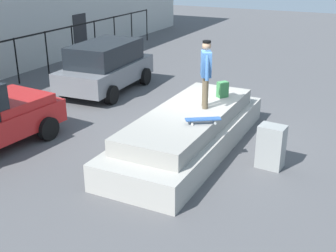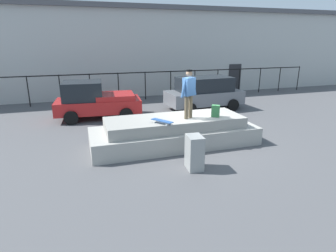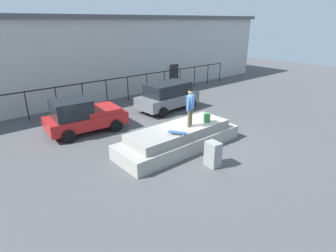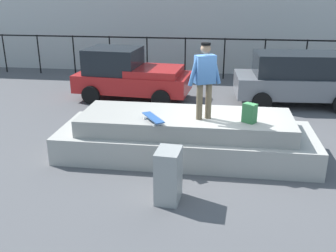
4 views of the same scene
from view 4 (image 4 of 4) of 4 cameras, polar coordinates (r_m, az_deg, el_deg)
ground_plane at (r=9.42m, az=8.02°, el=-4.44°), size 60.00×60.00×0.00m
concrete_ledge at (r=9.24m, az=2.61°, el=-1.58°), size 6.07×2.11×1.03m
skateboarder at (r=8.52m, az=5.50°, el=7.41°), size 0.74×0.44×1.71m
skateboard at (r=8.49m, az=-2.23°, el=1.22°), size 0.62×0.80×0.12m
backpack at (r=8.63m, az=12.05°, el=1.89°), size 0.34×0.33×0.43m
car_red_pickup_near at (r=13.95m, az=-5.84°, el=7.65°), size 4.17×2.33×1.82m
car_grey_hatchback_mid at (r=13.92m, az=18.68°, el=6.84°), size 4.24×2.31×1.78m
utility_box at (r=7.28m, az=0.06°, el=-7.37°), size 0.49×0.63×1.04m
fence_row at (r=17.13m, az=8.40°, el=10.92°), size 24.06×0.06×1.78m
warehouse_building at (r=22.46m, az=8.64°, el=17.54°), size 36.16×9.38×5.90m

